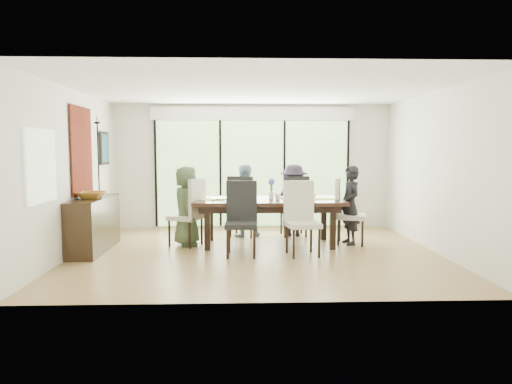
{
  "coord_description": "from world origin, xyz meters",
  "views": [
    {
      "loc": [
        -0.27,
        -7.5,
        1.72
      ],
      "look_at": [
        0.0,
        0.25,
        1.0
      ],
      "focal_mm": 32.0,
      "sensor_mm": 36.0,
      "label": 1
    }
  ],
  "objects_px": {
    "chair_far_left": "(244,206)",
    "person_left_end": "(186,206)",
    "chair_right_end": "(351,211)",
    "bowl": "(91,195)",
    "chair_near_right": "(303,218)",
    "cup_c": "(312,195)",
    "chair_far_right": "(294,205)",
    "person_right_end": "(350,205)",
    "laptop": "(221,199)",
    "cup_a": "(230,196)",
    "chair_near_left": "(241,219)",
    "vase": "(271,195)",
    "sideboard": "(94,224)",
    "person_far_right": "(294,200)",
    "table_top": "(269,201)",
    "person_far_left": "(243,201)",
    "cup_b": "(278,197)",
    "chair_left_end": "(185,212)"
  },
  "relations": [
    {
      "from": "chair_near_right",
      "to": "cup_c",
      "type": "height_order",
      "value": "chair_near_right"
    },
    {
      "from": "person_far_right",
      "to": "laptop",
      "type": "relative_size",
      "value": 3.91
    },
    {
      "from": "person_right_end",
      "to": "sideboard",
      "type": "height_order",
      "value": "person_right_end"
    },
    {
      "from": "person_right_end",
      "to": "cup_c",
      "type": "height_order",
      "value": "person_right_end"
    },
    {
      "from": "chair_far_left",
      "to": "cup_b",
      "type": "distance_m",
      "value": 1.16
    },
    {
      "from": "chair_far_right",
      "to": "person_far_left",
      "type": "distance_m",
      "value": 1.01
    },
    {
      "from": "person_right_end",
      "to": "vase",
      "type": "bearing_deg",
      "value": -102.74
    },
    {
      "from": "chair_near_right",
      "to": "person_right_end",
      "type": "xyz_separation_m",
      "value": [
        0.98,
        0.87,
        0.11
      ]
    },
    {
      "from": "chair_near_right",
      "to": "person_far_right",
      "type": "height_order",
      "value": "person_far_right"
    },
    {
      "from": "laptop",
      "to": "sideboard",
      "type": "xyz_separation_m",
      "value": [
        -2.16,
        -0.3,
        -0.39
      ]
    },
    {
      "from": "chair_far_right",
      "to": "vase",
      "type": "bearing_deg",
      "value": 53.01
    },
    {
      "from": "person_far_right",
      "to": "cup_c",
      "type": "height_order",
      "value": "person_far_right"
    },
    {
      "from": "chair_right_end",
      "to": "chair_far_right",
      "type": "xyz_separation_m",
      "value": [
        -0.95,
        0.85,
        0.0
      ]
    },
    {
      "from": "chair_far_right",
      "to": "cup_b",
      "type": "relative_size",
      "value": 11.0
    },
    {
      "from": "table_top",
      "to": "person_far_left",
      "type": "bearing_deg",
      "value": 118.47
    },
    {
      "from": "chair_near_left",
      "to": "cup_a",
      "type": "height_order",
      "value": "chair_near_left"
    },
    {
      "from": "chair_near_left",
      "to": "sideboard",
      "type": "bearing_deg",
      "value": 171.24
    },
    {
      "from": "person_right_end",
      "to": "cup_a",
      "type": "xyz_separation_m",
      "value": [
        -2.18,
        0.15,
        0.17
      ]
    },
    {
      "from": "sideboard",
      "to": "chair_far_right",
      "type": "bearing_deg",
      "value": 19.3
    },
    {
      "from": "person_far_right",
      "to": "chair_right_end",
      "type": "bearing_deg",
      "value": 148.33
    },
    {
      "from": "chair_far_right",
      "to": "cup_a",
      "type": "relative_size",
      "value": 8.87
    },
    {
      "from": "chair_left_end",
      "to": "cup_a",
      "type": "xyz_separation_m",
      "value": [
        0.8,
        0.15,
        0.28
      ]
    },
    {
      "from": "chair_far_left",
      "to": "bowl",
      "type": "distance_m",
      "value": 2.91
    },
    {
      "from": "chair_right_end",
      "to": "bowl",
      "type": "distance_m",
      "value": 4.55
    },
    {
      "from": "chair_far_right",
      "to": "person_far_right",
      "type": "distance_m",
      "value": 0.11
    },
    {
      "from": "chair_far_left",
      "to": "laptop",
      "type": "xyz_separation_m",
      "value": [
        -0.4,
        -0.95,
        0.24
      ]
    },
    {
      "from": "cup_a",
      "to": "sideboard",
      "type": "relative_size",
      "value": 0.09
    },
    {
      "from": "chair_far_left",
      "to": "person_left_end",
      "type": "height_order",
      "value": "person_left_end"
    },
    {
      "from": "chair_far_left",
      "to": "sideboard",
      "type": "distance_m",
      "value": 2.85
    },
    {
      "from": "chair_near_right",
      "to": "person_right_end",
      "type": "distance_m",
      "value": 1.31
    },
    {
      "from": "table_top",
      "to": "cup_c",
      "type": "distance_m",
      "value": 0.81
    },
    {
      "from": "chair_right_end",
      "to": "cup_a",
      "type": "relative_size",
      "value": 8.87
    },
    {
      "from": "chair_far_right",
      "to": "cup_b",
      "type": "height_order",
      "value": "chair_far_right"
    },
    {
      "from": "chair_near_right",
      "to": "vase",
      "type": "height_order",
      "value": "chair_near_right"
    },
    {
      "from": "chair_far_left",
      "to": "laptop",
      "type": "height_order",
      "value": "chair_far_left"
    },
    {
      "from": "chair_left_end",
      "to": "vase",
      "type": "xyz_separation_m",
      "value": [
        1.55,
        0.05,
        0.29
      ]
    },
    {
      "from": "table_top",
      "to": "cup_b",
      "type": "xyz_separation_m",
      "value": [
        0.15,
        -0.1,
        0.08
      ]
    },
    {
      "from": "cup_b",
      "to": "bowl",
      "type": "distance_m",
      "value": 3.18
    },
    {
      "from": "person_right_end",
      "to": "laptop",
      "type": "height_order",
      "value": "person_right_end"
    },
    {
      "from": "person_left_end",
      "to": "bowl",
      "type": "relative_size",
      "value": 2.98
    },
    {
      "from": "chair_near_left",
      "to": "vase",
      "type": "height_order",
      "value": "chair_near_left"
    },
    {
      "from": "sideboard",
      "to": "person_left_end",
      "type": "bearing_deg",
      "value": 14.52
    },
    {
      "from": "chair_near_left",
      "to": "person_left_end",
      "type": "height_order",
      "value": "person_left_end"
    },
    {
      "from": "chair_right_end",
      "to": "chair_near_left",
      "type": "distance_m",
      "value": 2.18
    },
    {
      "from": "person_left_end",
      "to": "person_right_end",
      "type": "distance_m",
      "value": 2.96
    },
    {
      "from": "chair_left_end",
      "to": "sideboard",
      "type": "xyz_separation_m",
      "value": [
        -1.51,
        -0.4,
        -0.16
      ]
    },
    {
      "from": "cup_a",
      "to": "chair_near_right",
      "type": "bearing_deg",
      "value": -40.36
    },
    {
      "from": "person_left_end",
      "to": "cup_a",
      "type": "distance_m",
      "value": 0.81
    },
    {
      "from": "chair_far_left",
      "to": "person_right_end",
      "type": "relative_size",
      "value": 0.85
    },
    {
      "from": "chair_far_right",
      "to": "chair_far_left",
      "type": "bearing_deg",
      "value": -4.98
    }
  ]
}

